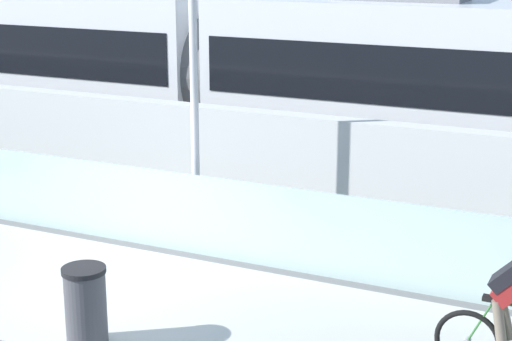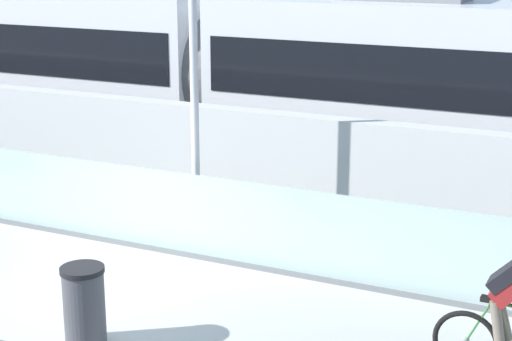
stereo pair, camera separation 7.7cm
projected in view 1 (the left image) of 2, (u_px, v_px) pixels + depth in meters
The scene contains 9 objects.
ground_plane at pixel (88, 291), 11.25m from camera, with size 200.00×200.00×0.00m, color slate.
bike_path_deck at pixel (88, 291), 11.24m from camera, with size 32.00×3.20×0.01m, color beige.
glass_parapet at pixel (159, 209), 12.69m from camera, with size 32.00×0.05×1.22m, color #ADC6C1.
concrete_barrier_wall at pixel (215, 161), 14.18m from camera, with size 32.00×0.36×1.85m, color silver.
tram_rail_near at pixel (275, 177), 16.59m from camera, with size 32.00×0.08×0.01m, color #595654.
tram_rail_far at pixel (302, 160), 17.84m from camera, with size 32.00×0.08×0.01m, color #595654.
tram at pixel (218, 71), 17.37m from camera, with size 22.56×2.54×3.81m.
lamp_post_antenna at pixel (193, 29), 12.04m from camera, with size 0.28×0.28×5.20m.
trash_bin at pixel (86, 306), 9.65m from camera, with size 0.51×0.51×0.96m.
Camera 1 is at (6.47, -8.44, 4.58)m, focal length 59.08 mm.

